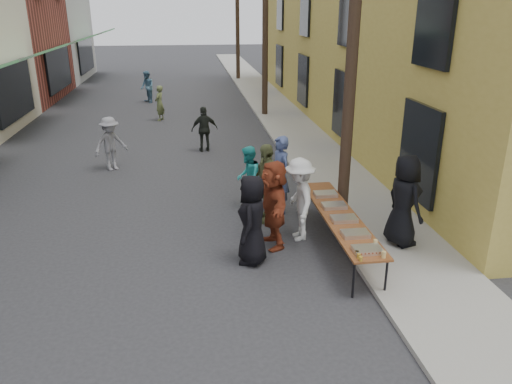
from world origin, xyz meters
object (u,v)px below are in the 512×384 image
object	(u,v)px
guest_front_c	(248,177)
catering_tray_sausage	(367,250)
serving_table	(339,216)
guest_front_a	(252,220)
server	(404,200)
utility_pole_near	(354,19)
utility_pole_far	(237,10)
utility_pole_mid	(265,12)

from	to	relation	value
guest_front_c	catering_tray_sausage	bearing A→B (deg)	35.46
serving_table	guest_front_a	xyz separation A→B (m)	(-1.84, -0.34, 0.18)
guest_front_c	server	bearing A→B (deg)	61.85
serving_table	guest_front_a	world-z (taller)	guest_front_a
guest_front_c	server	distance (m)	3.91
serving_table	server	distance (m)	1.34
utility_pole_near	guest_front_a	distance (m)	4.63
catering_tray_sausage	guest_front_c	xyz separation A→B (m)	(-1.58, 4.15, -0.01)
serving_table	server	xyz separation A→B (m)	(1.29, -0.15, 0.34)
utility_pole_near	catering_tray_sausage	xyz separation A→B (m)	(-0.50, -3.03, -3.71)
catering_tray_sausage	utility_pole_far	bearing A→B (deg)	88.94
utility_pole_near	serving_table	distance (m)	4.06
utility_pole_mid	serving_table	world-z (taller)	utility_pole_mid
utility_pole_far	server	bearing A→B (deg)	-88.24
guest_front_a	server	xyz separation A→B (m)	(3.13, 0.19, 0.16)
catering_tray_sausage	guest_front_c	world-z (taller)	guest_front_c
utility_pole_mid	serving_table	size ratio (longest dim) A/B	2.25
serving_table	server	size ratio (longest dim) A/B	2.09
utility_pole_mid	catering_tray_sausage	size ratio (longest dim) A/B	18.00
utility_pole_mid	guest_front_a	distance (m)	14.37
utility_pole_mid	catering_tray_sausage	distance (m)	15.49
utility_pole_far	utility_pole_near	bearing A→B (deg)	-90.00
utility_pole_near	guest_front_c	bearing A→B (deg)	151.60
utility_pole_mid	server	distance (m)	13.98
serving_table	catering_tray_sausage	size ratio (longest dim) A/B	8.00
utility_pole_mid	server	world-z (taller)	utility_pole_mid
serving_table	guest_front_c	size ratio (longest dim) A/B	2.56
server	guest_front_a	bearing A→B (deg)	79.01
utility_pole_far	guest_front_c	bearing A→B (deg)	-95.19
catering_tray_sausage	utility_pole_mid	bearing A→B (deg)	88.09
utility_pole_near	utility_pole_far	distance (m)	24.00
utility_pole_near	guest_front_a	world-z (taller)	utility_pole_near
utility_pole_far	guest_front_c	distance (m)	23.27
guest_front_c	server	world-z (taller)	server
utility_pole_near	serving_table	xyz separation A→B (m)	(-0.50, -1.38, -3.79)
utility_pole_near	server	distance (m)	3.85
utility_pole_near	server	size ratio (longest dim) A/B	4.71
utility_pole_near	serving_table	bearing A→B (deg)	-109.97
utility_pole_near	utility_pole_far	bearing A→B (deg)	90.00
server	utility_pole_far	bearing A→B (deg)	-12.66
serving_table	catering_tray_sausage	distance (m)	1.65
utility_pole_mid	serving_table	xyz separation A→B (m)	(-0.50, -13.38, -3.79)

